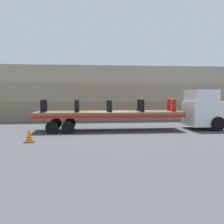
% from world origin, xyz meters
% --- Properties ---
extents(ground_plane, '(120.00, 120.00, 0.00)m').
position_xyz_m(ground_plane, '(0.00, 0.00, 0.00)').
color(ground_plane, '#474749').
extents(rock_cliff, '(60.00, 3.30, 5.32)m').
position_xyz_m(rock_cliff, '(0.00, 7.94, 2.66)').
color(rock_cliff, '#84755B').
rests_on(rock_cliff, ground_plane).
extents(truck_cab, '(2.47, 2.58, 2.87)m').
position_xyz_m(truck_cab, '(7.02, 0.00, 1.43)').
color(truck_cab, silver).
rests_on(truck_cab, ground_plane).
extents(flatbed_trailer, '(10.19, 2.55, 1.34)m').
position_xyz_m(flatbed_trailer, '(-0.52, 0.00, 1.12)').
color(flatbed_trailer, brown).
rests_on(flatbed_trailer, ground_plane).
extents(fire_hydrant_black_near_0, '(0.37, 0.59, 0.89)m').
position_xyz_m(fire_hydrant_black_near_0, '(-4.49, -0.54, 1.77)').
color(fire_hydrant_black_near_0, black).
rests_on(fire_hydrant_black_near_0, flatbed_trailer).
extents(fire_hydrant_black_far_0, '(0.37, 0.59, 0.89)m').
position_xyz_m(fire_hydrant_black_far_0, '(-4.49, 0.54, 1.77)').
color(fire_hydrant_black_far_0, black).
rests_on(fire_hydrant_black_far_0, flatbed_trailer).
extents(fire_hydrant_black_near_1, '(0.37, 0.59, 0.89)m').
position_xyz_m(fire_hydrant_black_near_1, '(-2.25, -0.54, 1.77)').
color(fire_hydrant_black_near_1, black).
rests_on(fire_hydrant_black_near_1, flatbed_trailer).
extents(fire_hydrant_black_far_1, '(0.37, 0.59, 0.89)m').
position_xyz_m(fire_hydrant_black_far_1, '(-2.25, 0.54, 1.77)').
color(fire_hydrant_black_far_1, black).
rests_on(fire_hydrant_black_far_1, flatbed_trailer).
extents(fire_hydrant_black_near_2, '(0.37, 0.59, 0.89)m').
position_xyz_m(fire_hydrant_black_near_2, '(0.00, -0.54, 1.77)').
color(fire_hydrant_black_near_2, black).
rests_on(fire_hydrant_black_near_2, flatbed_trailer).
extents(fire_hydrant_black_far_2, '(0.37, 0.59, 0.89)m').
position_xyz_m(fire_hydrant_black_far_2, '(0.00, 0.54, 1.77)').
color(fire_hydrant_black_far_2, black).
rests_on(fire_hydrant_black_far_2, flatbed_trailer).
extents(fire_hydrant_black_near_3, '(0.37, 0.59, 0.89)m').
position_xyz_m(fire_hydrant_black_near_3, '(2.25, -0.54, 1.77)').
color(fire_hydrant_black_near_3, black).
rests_on(fire_hydrant_black_near_3, flatbed_trailer).
extents(fire_hydrant_black_far_3, '(0.37, 0.59, 0.89)m').
position_xyz_m(fire_hydrant_black_far_3, '(2.25, 0.54, 1.77)').
color(fire_hydrant_black_far_3, black).
rests_on(fire_hydrant_black_far_3, flatbed_trailer).
extents(fire_hydrant_red_near_4, '(0.37, 0.59, 0.89)m').
position_xyz_m(fire_hydrant_red_near_4, '(4.49, -0.54, 1.77)').
color(fire_hydrant_red_near_4, red).
rests_on(fire_hydrant_red_near_4, flatbed_trailer).
extents(fire_hydrant_red_far_4, '(0.37, 0.59, 0.89)m').
position_xyz_m(fire_hydrant_red_far_4, '(4.49, 0.54, 1.77)').
color(fire_hydrant_red_far_4, red).
rests_on(fire_hydrant_red_far_4, flatbed_trailer).
extents(cargo_strap_rear, '(0.05, 2.65, 0.01)m').
position_xyz_m(cargo_strap_rear, '(2.25, 0.00, 2.24)').
color(cargo_strap_rear, yellow).
rests_on(cargo_strap_rear, fire_hydrant_black_near_3).
extents(cargo_strap_middle, '(0.05, 2.65, 0.01)m').
position_xyz_m(cargo_strap_middle, '(4.49, 0.00, 2.24)').
color(cargo_strap_middle, yellow).
rests_on(cargo_strap_middle, fire_hydrant_red_near_4).
extents(traffic_cone, '(0.52, 0.52, 0.71)m').
position_xyz_m(traffic_cone, '(-4.62, -3.93, 0.35)').
color(traffic_cone, black).
rests_on(traffic_cone, ground_plane).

